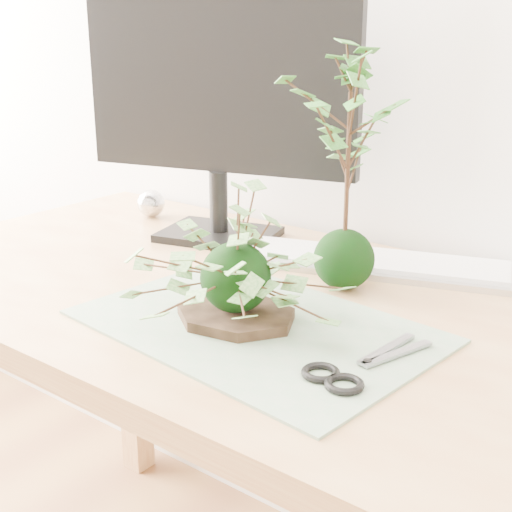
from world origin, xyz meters
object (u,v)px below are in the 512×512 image
at_px(desk, 314,364).
at_px(ivy_kokedama, 235,245).
at_px(maple_kokedama, 350,108).
at_px(monitor, 220,95).
at_px(keyboard, 375,263).

bearing_deg(desk, ivy_kokedama, -120.51).
relative_size(maple_kokedama, monitor, 0.76).
bearing_deg(monitor, maple_kokedama, -31.06).
bearing_deg(monitor, ivy_kokedama, -61.98).
height_order(ivy_kokedama, maple_kokedama, maple_kokedama).
xyz_separation_m(ivy_kokedama, monitor, (-0.29, 0.31, 0.16)).
xyz_separation_m(maple_kokedama, monitor, (-0.34, 0.09, -0.01)).
bearing_deg(desk, keyboard, 96.69).
relative_size(ivy_kokedama, maple_kokedama, 0.71).
relative_size(desk, keyboard, 3.21).
bearing_deg(maple_kokedama, desk, -80.81).
relative_size(maple_kokedama, keyboard, 0.81).
distance_m(maple_kokedama, monitor, 0.35).
bearing_deg(ivy_kokedama, monitor, 133.32).
bearing_deg(ivy_kokedama, maple_kokedama, 77.79).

